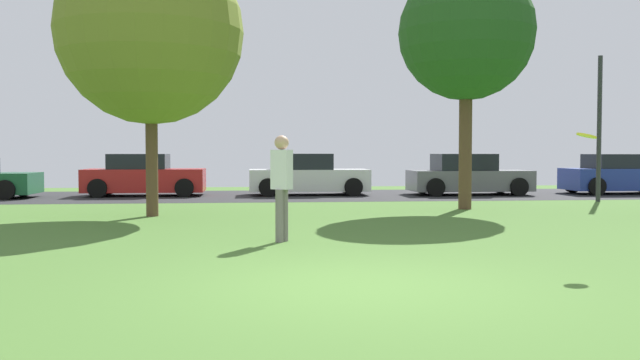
# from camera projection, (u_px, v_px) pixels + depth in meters

# --- Properties ---
(ground_plane) EXTENTS (44.00, 44.00, 0.00)m
(ground_plane) POSITION_uv_depth(u_px,v_px,m) (359.00, 286.00, 7.60)
(ground_plane) COLOR #47702D
(road_strip) EXTENTS (44.00, 6.40, 0.01)m
(road_strip) POSITION_uv_depth(u_px,v_px,m) (286.00, 195.00, 23.50)
(road_strip) COLOR #28282B
(road_strip) RESTS_ON ground_plane
(maple_tree_far) EXTENTS (3.61, 3.61, 6.53)m
(maple_tree_far) POSITION_uv_depth(u_px,v_px,m) (466.00, 33.00, 17.74)
(maple_tree_far) COLOR brown
(maple_tree_far) RESTS_ON ground_plane
(oak_tree_right) EXTENTS (4.39, 4.39, 6.57)m
(oak_tree_right) POSITION_uv_depth(u_px,v_px,m) (150.00, 32.00, 15.76)
(oak_tree_right) COLOR brown
(oak_tree_right) RESTS_ON ground_plane
(person_thrower) EXTENTS (0.39, 0.36, 1.82)m
(person_thrower) POSITION_uv_depth(u_px,v_px,m) (282.00, 182.00, 11.36)
(person_thrower) COLOR slate
(person_thrower) RESTS_ON ground_plane
(frisbee_disc) EXTENTS (0.30, 0.30, 0.09)m
(frisbee_disc) POSITION_uv_depth(u_px,v_px,m) (587.00, 136.00, 9.20)
(frisbee_disc) COLOR yellow
(parked_car_red) EXTENTS (4.10, 2.00, 1.47)m
(parked_car_red) POSITION_uv_depth(u_px,v_px,m) (144.00, 177.00, 23.33)
(parked_car_red) COLOR #B21E1E
(parked_car_red) RESTS_ON ground_plane
(parked_car_white) EXTENTS (4.23, 1.94, 1.48)m
(parked_car_white) POSITION_uv_depth(u_px,v_px,m) (307.00, 176.00, 23.81)
(parked_car_white) COLOR white
(parked_car_white) RESTS_ON ground_plane
(parked_car_grey) EXTENTS (4.25, 2.01, 1.47)m
(parked_car_grey) POSITION_uv_depth(u_px,v_px,m) (468.00, 176.00, 23.93)
(parked_car_grey) COLOR slate
(parked_car_grey) RESTS_ON ground_plane
(parked_car_blue) EXTENTS (4.06, 2.01, 1.46)m
(parked_car_blue) POSITION_uv_depth(u_px,v_px,m) (620.00, 176.00, 24.50)
(parked_car_blue) COLOR #233893
(parked_car_blue) RESTS_ON ground_plane
(street_lamp_post) EXTENTS (0.14, 0.14, 4.50)m
(street_lamp_post) POSITION_uv_depth(u_px,v_px,m) (599.00, 129.00, 20.60)
(street_lamp_post) COLOR #2D2D33
(street_lamp_post) RESTS_ON ground_plane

